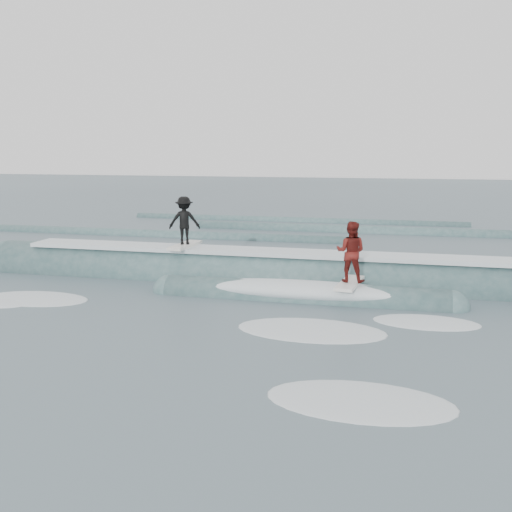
# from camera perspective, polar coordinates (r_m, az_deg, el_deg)

# --- Properties ---
(ground) EXTENTS (160.00, 160.00, 0.00)m
(ground) POSITION_cam_1_polar(r_m,az_deg,el_deg) (16.05, -3.28, -6.39)
(ground) COLOR #374651
(ground) RESTS_ON ground
(breaking_wave) EXTENTS (22.89, 3.85, 2.14)m
(breaking_wave) POSITION_cam_1_polar(r_m,az_deg,el_deg) (20.23, 1.23, -2.65)
(breaking_wave) COLOR #345557
(breaking_wave) RESTS_ON ground
(surfer_black) EXTENTS (1.27, 2.03, 1.86)m
(surfer_black) POSITION_cam_1_polar(r_m,az_deg,el_deg) (21.11, -7.17, 3.36)
(surfer_black) COLOR silver
(surfer_black) RESTS_ON ground
(surfer_red) EXTENTS (0.98, 2.06, 1.98)m
(surfer_red) POSITION_cam_1_polar(r_m,az_deg,el_deg) (17.72, 9.45, 0.17)
(surfer_red) COLOR white
(surfer_red) RESTS_ON ground
(whitewater) EXTENTS (14.89, 7.41, 0.10)m
(whitewater) POSITION_cam_1_polar(r_m,az_deg,el_deg) (15.41, -3.53, -7.12)
(whitewater) COLOR silver
(whitewater) RESTS_ON ground
(far_swells) EXTENTS (34.19, 8.65, 0.80)m
(far_swells) POSITION_cam_1_polar(r_m,az_deg,el_deg) (33.19, 3.26, 2.52)
(far_swells) COLOR #345557
(far_swells) RESTS_ON ground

